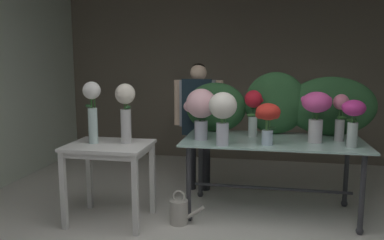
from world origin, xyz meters
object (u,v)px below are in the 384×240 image
Objects in this scene: vase_blush_snapdragons at (201,108)px; watering_can at (179,211)px; florist at (198,113)px; vase_fuchsia_dahlias at (316,110)px; vase_magenta_hydrangea at (353,116)px; vase_white_roses_tall at (92,107)px; vase_ivory_freesia at (223,111)px; vase_rosy_tulips at (341,114)px; vase_scarlet_roses at (268,117)px; vase_cream_lisianthus_tall at (125,107)px; display_table_glass at (272,151)px; side_table_white at (109,154)px; vase_crimson_lilies at (253,108)px.

vase_blush_snapdragons reaches higher than watering_can.
vase_blush_snapdragons is (0.16, -0.74, 0.16)m from florist.
vase_magenta_hydrangea is at bearing -28.00° from vase_fuchsia_dahlias.
florist is 1.40m from vase_white_roses_tall.
florist is 3.06× the size of vase_ivory_freesia.
vase_rosy_tulips is at bearing 101.25° from vase_magenta_hydrangea.
vase_white_roses_tall is 1.33m from watering_can.
vase_cream_lisianthus_tall is at bearing -172.98° from vase_scarlet_roses.
florist reaches higher than vase_magenta_hydrangea.
watering_can is at bearing -0.77° from vase_cream_lisianthus_tall.
florist is at bearing 145.61° from display_table_glass.
vase_scarlet_roses reaches higher than side_table_white.
display_table_glass is 1.11m from florist.
vase_cream_lisianthus_tall reaches higher than display_table_glass.
vase_rosy_tulips reaches higher than display_table_glass.
side_table_white is 0.49m from vase_cream_lisianthus_tall.
florist reaches higher than vase_fuchsia_dahlias.
vase_crimson_lilies is at bearing 176.12° from vase_rosy_tulips.
vase_blush_snapdragons is 1.11× the size of vase_rosy_tulips.
vase_blush_snapdragons reaches higher than vase_scarlet_roses.
florist is 3.31× the size of vase_rosy_tulips.
side_table_white is 1.35× the size of vase_cream_lisianthus_tall.
side_table_white is 1.56m from vase_crimson_lilies.
vase_white_roses_tall is at bearing -127.94° from florist.
vase_magenta_hydrangea is 0.89× the size of vase_fuchsia_dahlias.
vase_crimson_lilies is 1.31m from watering_can.
vase_scarlet_roses is 0.77× the size of vase_blush_snapdragons.
vase_fuchsia_dahlias reaches higher than vase_crimson_lilies.
side_table_white is at bearing -122.38° from florist.
vase_blush_snapdragons is at bearing 19.24° from vase_white_roses_tall.
vase_ivory_freesia reaches higher than vase_fuchsia_dahlias.
vase_crimson_lilies is 0.56m from vase_ivory_freesia.
side_table_white is 1.33m from florist.
vase_ivory_freesia reaches higher than side_table_white.
florist reaches higher than vase_rosy_tulips.
side_table_white is 1.55× the size of vase_ivory_freesia.
vase_rosy_tulips reaches higher than watering_can.
vase_white_roses_tall reaches higher than vase_crimson_lilies.
display_table_glass is at bearing -30.34° from vase_crimson_lilies.
vase_ivory_freesia is at bearing -141.93° from display_table_glass.
vase_fuchsia_dahlias is at bearing 4.10° from vase_blush_snapdragons.
vase_crimson_lilies is 0.98× the size of vase_fuchsia_dahlias.
vase_white_roses_tall is (-2.45, -0.27, 0.06)m from vase_magenta_hydrangea.
vase_blush_snapdragons reaches higher than vase_crimson_lilies.
display_table_glass is 5.16× the size of watering_can.
vase_ivory_freesia is (-0.88, -0.31, 0.01)m from vase_fuchsia_dahlias.
display_table_glass is 1.87m from vase_white_roses_tall.
vase_white_roses_tall is at bearing -173.69° from vase_magenta_hydrangea.
vase_scarlet_roses is at bearing -68.77° from vase_crimson_lilies.
florist is 1.63m from vase_rosy_tulips.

